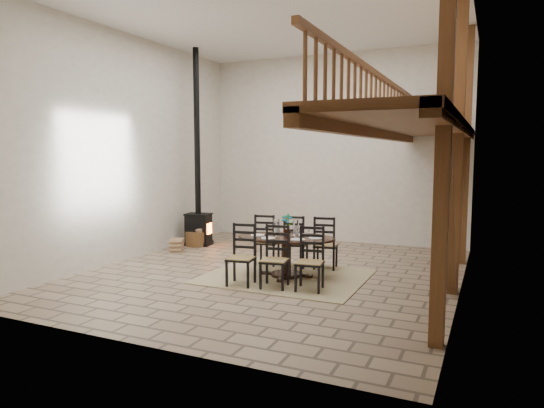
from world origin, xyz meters
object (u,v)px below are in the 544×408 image
at_px(dining_table, 286,256).
at_px(log_stack, 177,245).
at_px(log_basket, 197,238).
at_px(wood_stove, 198,202).

xyz_separation_m(dining_table, log_stack, (-3.39, 1.17, -0.26)).
bearing_deg(log_basket, dining_table, -30.35).
relative_size(log_basket, log_stack, 1.17).
bearing_deg(log_basket, wood_stove, 92.59).
bearing_deg(log_stack, log_basket, 85.35).
distance_m(wood_stove, log_stack, 1.32).
xyz_separation_m(log_basket, log_stack, (-0.06, -0.77, -0.05)).
distance_m(dining_table, log_stack, 3.60).
distance_m(dining_table, wood_stove, 3.98).
bearing_deg(log_stack, wood_stove, 86.24).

